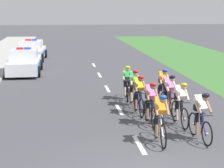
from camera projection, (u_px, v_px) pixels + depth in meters
kerb_edge at (2, 77)px, 21.99m from camera, size 0.16×60.00×0.13m
lane_markings_centre at (113, 98)px, 17.24m from camera, size 0.14×21.60×0.01m
cyclist_lead at (160, 117)px, 11.41m from camera, size 0.43×1.72×1.56m
cyclist_second at (201, 115)px, 11.63m from camera, size 0.44×1.72×1.56m
cyclist_third at (151, 102)px, 13.20m from camera, size 0.42×1.72×1.56m
cyclist_fourth at (180, 103)px, 13.13m from camera, size 0.42×1.72×1.56m
cyclist_fifth at (139, 94)px, 14.51m from camera, size 0.42×1.72×1.56m
cyclist_sixth at (169, 93)px, 14.57m from camera, size 0.45×1.72×1.56m
cyclist_seventh at (134, 87)px, 15.73m from camera, size 0.42×1.72×1.56m
cyclist_eighth at (163, 86)px, 15.94m from camera, size 0.42×1.72×1.56m
cyclist_ninth at (127, 82)px, 16.78m from camera, size 0.46×1.72×1.56m
police_car_nearest at (24, 62)px, 23.41m from camera, size 2.01×4.40×1.59m
police_car_second at (32, 51)px, 29.33m from camera, size 2.17×4.48×1.59m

